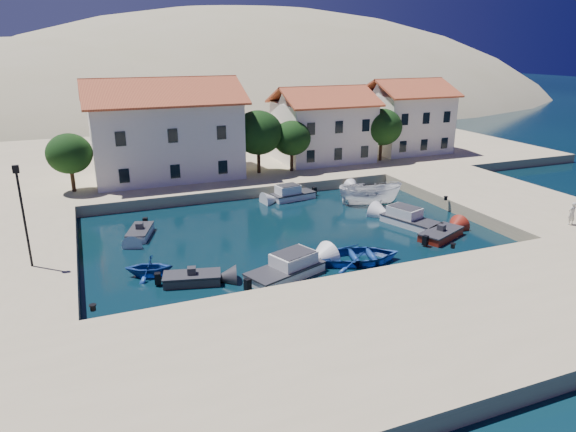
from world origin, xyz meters
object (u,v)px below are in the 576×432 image
object	(u,v)px
building_mid	(323,123)
cabin_cruiser_south	(285,270)
cabin_cruiser_east	(411,220)
boat_east	(370,204)
pedestrian	(572,213)
rowboat_south	(359,261)
building_left	(165,127)
lamppost	(22,207)
building_right	(406,115)

from	to	relation	value
building_mid	cabin_cruiser_south	distance (m)	30.56
cabin_cruiser_east	boat_east	xyz separation A→B (m)	(-0.07, 6.22, -0.48)
cabin_cruiser_east	pedestrian	size ratio (longest dim) A/B	2.98
building_mid	rowboat_south	xyz separation A→B (m)	(-9.62, -25.82, -5.22)
building_left	boat_east	xyz separation A→B (m)	(15.66, -13.86, -5.94)
lamppost	cabin_cruiser_south	world-z (taller)	lamppost
cabin_cruiser_south	pedestrian	distance (m)	22.33
building_mid	lamppost	world-z (taller)	building_mid
building_mid	building_left	bearing A→B (deg)	-176.82
rowboat_south	building_right	bearing A→B (deg)	-26.20
cabin_cruiser_south	rowboat_south	xyz separation A→B (m)	(5.44, 0.34, -0.48)
lamppost	rowboat_south	distance (m)	21.00
building_left	building_right	bearing A→B (deg)	3.81
building_right	pedestrian	size ratio (longest dim) A/B	5.42
building_mid	lamppost	size ratio (longest dim) A/B	1.69
building_right	building_mid	bearing A→B (deg)	-175.24
building_mid	boat_east	bearing A→B (deg)	-98.95
pedestrian	building_mid	bearing A→B (deg)	-75.64
cabin_cruiser_east	boat_east	world-z (taller)	cabin_cruiser_east
cabin_cruiser_south	lamppost	bearing A→B (deg)	139.51
cabin_cruiser_south	boat_east	distance (m)	17.03
building_left	building_right	world-z (taller)	building_left
lamppost	cabin_cruiser_south	xyz separation A→B (m)	(14.44, -5.16, -4.28)
cabin_cruiser_south	cabin_cruiser_east	xyz separation A→B (m)	(12.79, 5.09, 0.00)
cabin_cruiser_south	cabin_cruiser_east	world-z (taller)	same
building_left	lamppost	bearing A→B (deg)	-119.90
pedestrian	cabin_cruiser_east	bearing A→B (deg)	-35.14
lamppost	pedestrian	size ratio (longest dim) A/B	3.57
building_left	pedestrian	distance (m)	36.91
rowboat_south	building_left	bearing A→B (deg)	31.33
rowboat_south	cabin_cruiser_south	bearing A→B (deg)	106.30
building_mid	lamppost	xyz separation A→B (m)	(-29.50, -21.00, -0.47)
rowboat_south	boat_east	size ratio (longest dim) A/B	0.96
boat_east	cabin_cruiser_east	bearing A→B (deg)	-159.37
building_right	cabin_cruiser_east	bearing A→B (deg)	-122.88
building_left	cabin_cruiser_east	size ratio (longest dim) A/B	2.83
lamppost	cabin_cruiser_east	world-z (taller)	lamppost
rowboat_south	boat_east	bearing A→B (deg)	-20.92
cabin_cruiser_south	rowboat_south	distance (m)	5.47
building_mid	cabin_cruiser_south	world-z (taller)	building_mid
building_right	rowboat_south	size ratio (longest dim) A/B	1.73
building_right	boat_east	size ratio (longest dim) A/B	1.66
cabin_cruiser_east	pedestrian	world-z (taller)	pedestrian
cabin_cruiser_south	pedestrian	world-z (taller)	pedestrian
rowboat_south	cabin_cruiser_east	xyz separation A→B (m)	(7.35, 4.74, 0.48)
building_mid	rowboat_south	size ratio (longest dim) A/B	1.93
cabin_cruiser_south	boat_east	world-z (taller)	cabin_cruiser_south
lamppost	pedestrian	xyz separation A→B (m)	(36.68, -6.68, -2.88)
cabin_cruiser_south	boat_east	xyz separation A→B (m)	(12.72, 11.31, -0.48)
boat_east	pedestrian	world-z (taller)	pedestrian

